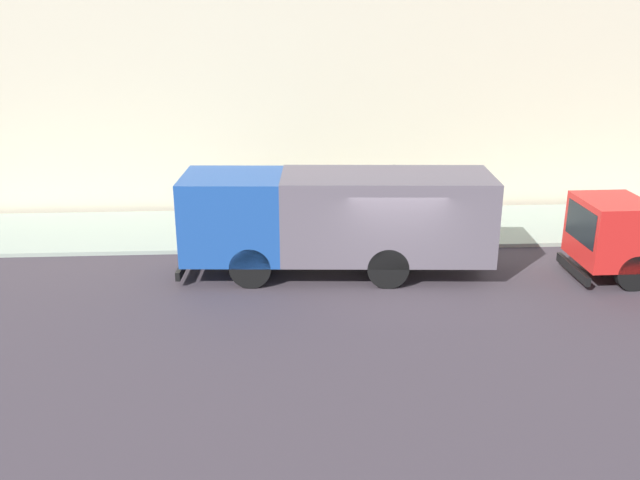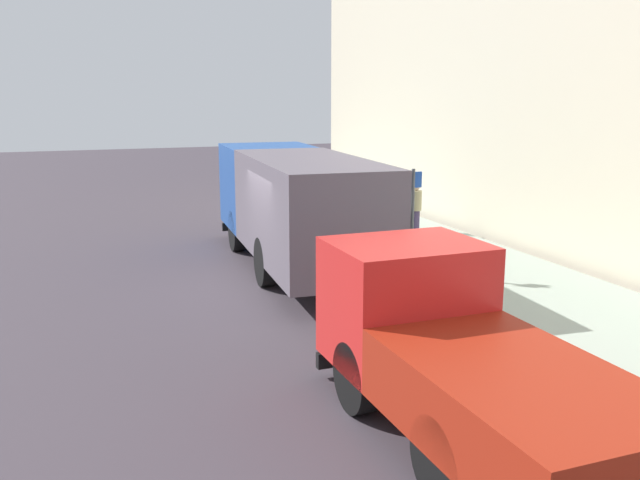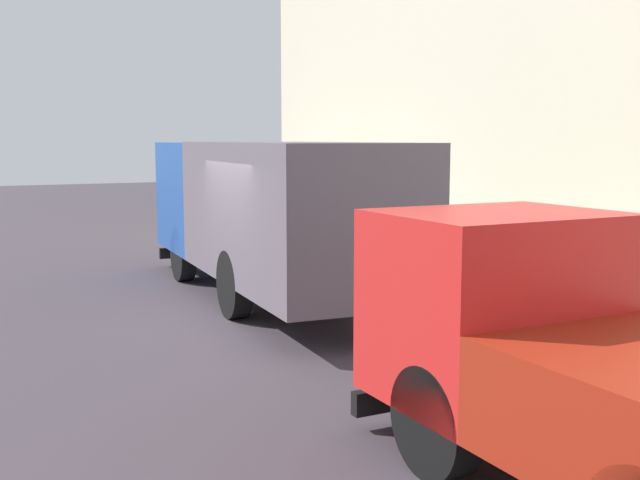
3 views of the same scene
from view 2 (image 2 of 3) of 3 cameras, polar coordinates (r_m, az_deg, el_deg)
The scene contains 9 objects.
ground at distance 15.23m, azimuth -4.85°, elevation -4.01°, with size 80.00×80.00×0.00m, color #3F373F.
sidewalk at distance 17.23m, azimuth 11.73°, elevation -2.10°, with size 4.21×30.00×0.12m, color #A3B1A0.
building_facade at distance 18.30m, azimuth 19.73°, elevation 15.86°, with size 0.50×30.00×11.25m, color beige.
large_utility_truck at distance 16.60m, azimuth -2.15°, elevation 3.16°, with size 2.87×8.54×2.80m.
small_flatbed_truck at distance 8.77m, azimuth 11.13°, elevation -9.19°, with size 2.11×5.33×2.20m.
pedestrian_walking at distance 19.49m, azimuth 7.89°, elevation 2.45°, with size 0.48×0.48×1.63m.
pedestrian_standing at distance 20.88m, azimuth 7.37°, elevation 3.24°, with size 0.50×0.50×1.72m.
traffic_cone_orange at distance 21.00m, azimuth 1.83°, elevation 1.80°, with size 0.47×0.47×0.67m, color orange.
street_sign_post at distance 15.72m, azimuth 7.65°, elevation 2.28°, with size 0.44×0.08×2.43m.
Camera 2 is at (-3.86, -14.12, 4.23)m, focal length 38.65 mm.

